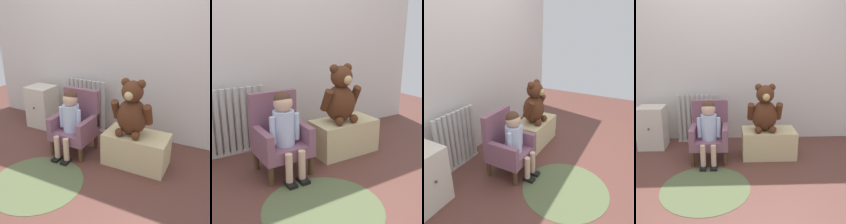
{
  "view_description": "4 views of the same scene",
  "coord_description": "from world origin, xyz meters",
  "views": [
    {
      "loc": [
        1.16,
        -1.53,
        1.39
      ],
      "look_at": [
        0.15,
        0.46,
        0.51
      ],
      "focal_mm": 40.0,
      "sensor_mm": 36.0,
      "label": 1
    },
    {
      "loc": [
        -1.09,
        -1.52,
        1.15
      ],
      "look_at": [
        0.14,
        0.46,
        0.46
      ],
      "focal_mm": 45.0,
      "sensor_mm": 36.0,
      "label": 2
    },
    {
      "loc": [
        -1.84,
        -0.68,
        1.47
      ],
      "look_at": [
        0.19,
        0.44,
        0.54
      ],
      "focal_mm": 35.0,
      "sensor_mm": 36.0,
      "label": 3
    },
    {
      "loc": [
        0.03,
        -2.2,
        1.27
      ],
      "look_at": [
        0.15,
        0.51,
        0.54
      ],
      "focal_mm": 40.0,
      "sensor_mm": 36.0,
      "label": 4
    }
  ],
  "objects": [
    {
      "name": "floor_rug",
      "position": [
        -0.21,
        -0.17,
        0.0
      ],
      "size": [
        0.82,
        0.82,
        0.01
      ],
      "primitive_type": "cylinder",
      "color": "#505C3A",
      "rests_on": "ground_plane"
    },
    {
      "name": "ground_plane",
      "position": [
        0.0,
        0.0,
        0.0
      ],
      "size": [
        6.0,
        6.0,
        0.0
      ],
      "primitive_type": "plane",
      "color": "brown"
    },
    {
      "name": "large_teddy_bear",
      "position": [
        0.41,
        0.49,
        0.56
      ],
      "size": [
        0.39,
        0.27,
        0.54
      ],
      "color": "#4F2A17",
      "rests_on": "low_bench"
    },
    {
      "name": "back_wall",
      "position": [
        0.0,
        1.13,
        1.2
      ],
      "size": [
        3.8,
        0.05,
        2.4
      ],
      "primitive_type": "cube",
      "color": "silver",
      "rests_on": "ground_plane"
    },
    {
      "name": "child_figure",
      "position": [
        -0.21,
        0.38,
        0.45
      ],
      "size": [
        0.25,
        0.35,
        0.69
      ],
      "color": "silver",
      "rests_on": "ground_plane"
    },
    {
      "name": "low_bench",
      "position": [
        0.47,
        0.5,
        0.16
      ],
      "size": [
        0.61,
        0.34,
        0.32
      ],
      "primitive_type": "cube",
      "color": "#CEBB86",
      "rests_on": "ground_plane"
    },
    {
      "name": "child_armchair",
      "position": [
        -0.21,
        0.49,
        0.3
      ],
      "size": [
        0.41,
        0.39,
        0.66
      ],
      "color": "#7F5064",
      "rests_on": "ground_plane"
    },
    {
      "name": "radiator",
      "position": [
        -0.4,
        1.01,
        0.32
      ],
      "size": [
        0.56,
        0.05,
        0.64
      ],
      "color": "#BCBAB4",
      "rests_on": "ground_plane"
    }
  ]
}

